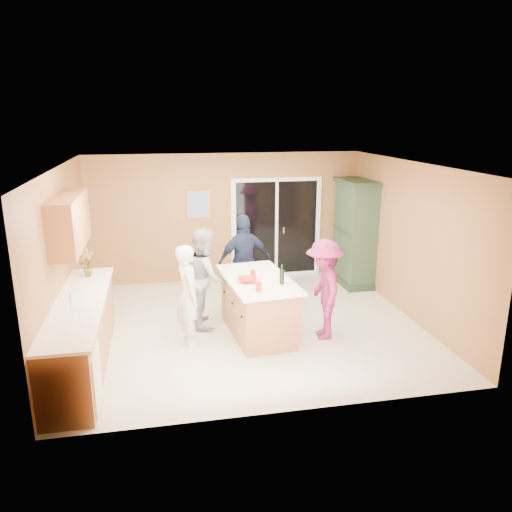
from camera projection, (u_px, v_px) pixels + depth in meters
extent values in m
plane|color=beige|center=(248.00, 326.00, 8.15)|extent=(5.50, 5.50, 0.00)
cube|color=white|center=(247.00, 165.00, 7.44)|extent=(5.50, 5.00, 0.10)
cube|color=#C17C4F|center=(226.00, 218.00, 10.16)|extent=(5.50, 0.10, 2.60)
cube|color=#C17C4F|center=(289.00, 307.00, 5.44)|extent=(5.50, 0.10, 2.60)
cube|color=#C17C4F|center=(63.00, 258.00, 7.28)|extent=(0.10, 5.00, 2.60)
cube|color=#C17C4F|center=(410.00, 241.00, 8.31)|extent=(0.10, 5.00, 2.60)
cube|color=#AD6D43|center=(81.00, 336.00, 6.72)|extent=(0.60, 3.00, 0.90)
cube|color=white|center=(70.00, 380.00, 5.70)|extent=(0.62, 0.60, 0.72)
cube|color=white|center=(79.00, 303.00, 6.59)|extent=(0.65, 3.05, 0.04)
cylinder|color=silver|center=(71.00, 305.00, 6.07)|extent=(0.02, 0.02, 0.30)
cube|color=#AD6D43|center=(69.00, 222.00, 6.97)|extent=(0.35, 1.60, 0.75)
cube|color=white|center=(276.00, 228.00, 10.39)|extent=(1.90, 0.05, 2.10)
cube|color=black|center=(276.00, 228.00, 10.38)|extent=(1.70, 0.03, 1.94)
cube|color=white|center=(276.00, 228.00, 10.37)|extent=(0.06, 0.04, 1.94)
cube|color=silver|center=(284.00, 230.00, 10.41)|extent=(0.02, 0.03, 0.12)
cube|color=tan|center=(199.00, 204.00, 9.95)|extent=(0.46, 0.03, 0.56)
cube|color=#5470AF|center=(199.00, 205.00, 9.94)|extent=(0.38, 0.02, 0.48)
cube|color=#AD6D43|center=(258.00, 307.00, 7.75)|extent=(0.94, 1.61, 0.88)
cube|color=white|center=(258.00, 279.00, 7.63)|extent=(1.11, 1.82, 0.04)
cube|color=black|center=(258.00, 330.00, 7.86)|extent=(0.85, 1.53, 0.10)
cube|color=#213523|center=(353.00, 280.00, 10.22)|extent=(0.59, 1.11, 0.13)
cube|color=#314A36|center=(355.00, 233.00, 9.95)|extent=(0.52, 1.05, 1.97)
cube|color=#213523|center=(358.00, 182.00, 9.67)|extent=(0.61, 1.15, 0.08)
imported|color=white|center=(189.00, 295.00, 7.34)|extent=(0.43, 0.60, 1.53)
imported|color=#A7A7AA|center=(205.00, 277.00, 8.02)|extent=(0.61, 0.78, 1.61)
imported|color=#1B273D|center=(244.00, 262.00, 8.74)|extent=(1.05, 0.62, 1.68)
imported|color=maroon|center=(324.00, 289.00, 7.55)|extent=(0.71, 1.07, 1.55)
imported|color=red|center=(247.00, 280.00, 7.44)|extent=(0.32, 0.32, 0.07)
imported|color=#A12A10|center=(87.00, 262.00, 7.57)|extent=(0.26, 0.20, 0.45)
cylinder|color=red|center=(253.00, 274.00, 7.63)|extent=(0.10, 0.10, 0.12)
cylinder|color=red|center=(259.00, 287.00, 7.04)|extent=(0.11, 0.11, 0.13)
cylinder|color=black|center=(282.00, 277.00, 7.32)|extent=(0.07, 0.07, 0.22)
cylinder|color=black|center=(282.00, 267.00, 7.28)|extent=(0.03, 0.03, 0.08)
cylinder|color=white|center=(268.00, 273.00, 7.86)|extent=(0.29, 0.29, 0.02)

